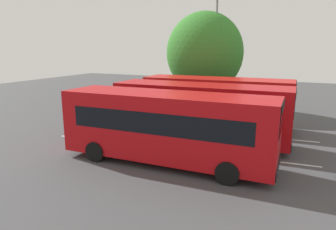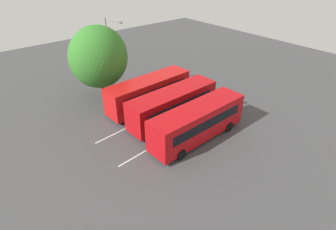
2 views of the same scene
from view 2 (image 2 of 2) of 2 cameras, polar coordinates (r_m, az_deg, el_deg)
The scene contains 9 objects.
ground_plane at distance 26.56m, azimuth -0.38°, elevation -1.57°, with size 68.58×68.58×0.00m, color #424244.
bus_far_left at distance 23.64m, azimuth 6.31°, elevation -1.35°, with size 9.62×2.79×3.18m.
bus_center_left at distance 26.09m, azimuth 1.06°, elevation 2.24°, with size 9.63×2.82×3.18m.
bus_center_right at distance 28.59m, azimuth -4.01°, elevation 4.93°, with size 9.65×2.89×3.18m.
pedestrian at distance 29.61m, azimuth 13.77°, elevation 3.31°, with size 0.40×0.40×1.62m.
street_lamp at distance 30.29m, azimuth -12.08°, elevation 12.60°, with size 0.47×2.81×8.76m.
depot_tree at distance 30.51m, azimuth -14.44°, elevation 11.73°, with size 6.38×5.74×8.03m.
lane_stripe_outer_left at distance 25.34m, azimuth 2.42°, elevation -3.40°, with size 13.93×0.12×0.01m, color silver.
lane_stripe_inner_left at distance 27.86m, azimuth -2.92°, elevation 0.12°, with size 13.93×0.12×0.01m, color silver.
Camera 2 is at (-14.11, -17.23, 14.48)m, focal length 28.87 mm.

